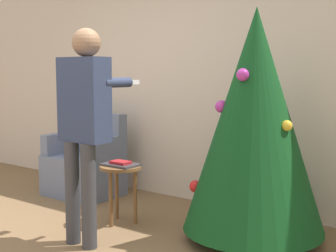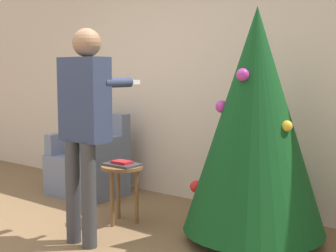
# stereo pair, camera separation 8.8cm
# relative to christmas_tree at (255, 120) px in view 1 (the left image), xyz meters

# --- Properties ---
(wall_back) EXTENTS (8.00, 0.06, 2.70)m
(wall_back) POSITION_rel_christmas_tree_xyz_m (-1.29, 0.78, 0.34)
(wall_back) COLOR beige
(wall_back) RESTS_ON ground_plane
(christmas_tree) EXTENTS (1.16, 1.16, 1.93)m
(christmas_tree) POSITION_rel_christmas_tree_xyz_m (0.00, 0.00, 0.00)
(christmas_tree) COLOR brown
(christmas_tree) RESTS_ON ground_plane
(armchair) EXTENTS (0.79, 0.63, 0.93)m
(armchair) POSITION_rel_christmas_tree_xyz_m (-2.22, 0.21, -0.67)
(armchair) COLOR slate
(armchair) RESTS_ON ground_plane
(person_standing) EXTENTS (0.44, 0.57, 1.75)m
(person_standing) POSITION_rel_christmas_tree_xyz_m (-1.07, -0.87, 0.04)
(person_standing) COLOR #38383D
(person_standing) RESTS_ON ground_plane
(side_stool) EXTENTS (0.39, 0.39, 0.55)m
(side_stool) POSITION_rel_christmas_tree_xyz_m (-1.19, -0.32, -0.57)
(side_stool) COLOR brown
(side_stool) RESTS_ON ground_plane
(laptop) EXTENTS (0.33, 0.22, 0.02)m
(laptop) POSITION_rel_christmas_tree_xyz_m (-1.19, -0.32, -0.46)
(laptop) COLOR #38383D
(laptop) RESTS_ON side_stool
(book) EXTENTS (0.18, 0.12, 0.02)m
(book) POSITION_rel_christmas_tree_xyz_m (-1.19, -0.32, -0.44)
(book) COLOR #B21E23
(book) RESTS_ON laptop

